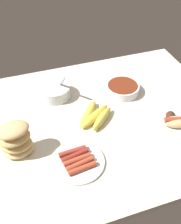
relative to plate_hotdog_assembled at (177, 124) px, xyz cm
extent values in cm
cube|color=silver|center=(-31.06, 15.01, -3.16)|extent=(120.00, 90.00, 3.00)
cylinder|color=white|center=(0.01, -0.24, -1.16)|extent=(24.58, 24.58, 1.00)
ellipsoid|color=tan|center=(0.01, -0.24, 1.54)|extent=(13.28, 9.29, 4.40)
cylinder|color=#9E3828|center=(0.01, -0.24, 2.75)|extent=(11.65, 5.67, 2.40)
ellipsoid|color=#472819|center=(-0.15, 5.29, 0.74)|extent=(5.57, 5.23, 2.80)
ellipsoid|color=#E5C689|center=(-65.07, 7.45, 0.14)|extent=(12.98, 10.32, 3.60)
ellipsoid|color=tan|center=(-65.48, 7.09, 3.74)|extent=(13.09, 10.48, 3.60)
ellipsoid|color=tan|center=(-65.57, 7.08, 7.34)|extent=(13.25, 10.71, 3.60)
ellipsoid|color=#DBB77A|center=(-65.40, 7.49, 10.94)|extent=(13.48, 11.06, 3.60)
cylinder|color=silver|center=(-43.94, 36.92, 1.16)|extent=(14.86, 14.86, 5.66)
cylinder|color=beige|center=(-43.94, 36.92, 2.30)|extent=(13.07, 13.07, 2.55)
cube|color=#B7B7BC|center=(-40.59, 35.06, 7.10)|extent=(1.56, 11.45, 12.31)
cylinder|color=white|center=(-12.16, 29.25, 0.46)|extent=(16.04, 16.04, 4.24)
cylinder|color=maroon|center=(-12.16, 29.25, 2.18)|extent=(14.44, 14.44, 1.00)
ellipsoid|color=#E5D14C|center=(-28.78, 13.12, 0.29)|extent=(13.82, 13.09, 3.92)
ellipsoid|color=gold|center=(-31.13, 15.59, 0.18)|extent=(16.85, 12.97, 3.68)
ellipsoid|color=#E5D14C|center=(-33.47, 18.05, 0.08)|extent=(14.05, 16.41, 3.48)
cylinder|color=white|center=(-45.20, -4.63, -1.16)|extent=(20.45, 20.45, 1.00)
cylinder|color=#AD472D|center=(-44.59, -8.99, 0.34)|extent=(10.97, 3.27, 2.00)
cylinder|color=#AD472D|center=(-44.90, -6.81, 0.34)|extent=(10.99, 3.86, 2.00)
cylinder|color=#AD472D|center=(-45.20, -4.63, 0.34)|extent=(10.97, 3.24, 2.00)
cylinder|color=maroon|center=(-45.51, -2.45, 0.34)|extent=(10.99, 3.90, 2.00)
cylinder|color=#9E3828|center=(-45.82, -0.26, 0.34)|extent=(10.91, 2.67, 2.00)
camera|label=1|loc=(-61.17, -66.98, 82.61)|focal=44.54mm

